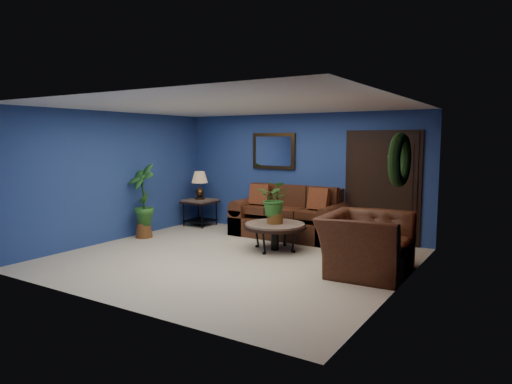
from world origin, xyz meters
The scene contains 18 objects.
floor centered at (0.00, 0.00, 0.00)m, with size 5.50×5.50×0.00m, color beige.
wall_back centered at (0.00, 2.50, 1.25)m, with size 5.50×0.04×2.50m, color navy.
wall_left centered at (-2.75, 0.00, 1.25)m, with size 0.04×5.00×2.50m, color navy.
wall_right_brick centered at (2.75, 0.00, 1.25)m, with size 0.04×5.00×2.50m, color maroon.
ceiling centered at (0.00, 0.00, 2.50)m, with size 5.50×5.00×0.02m, color silver.
crown_molding centered at (2.72, 0.00, 2.43)m, with size 0.03×5.00×0.14m, color white.
wall_mirror centered at (-0.60, 2.46, 1.72)m, with size 1.02×0.06×0.77m, color #452F17.
closet_door centered at (1.75, 2.47, 1.05)m, with size 1.44×0.06×2.18m, color black.
wreath centered at (2.69, 0.05, 1.70)m, with size 0.72×0.72×0.16m, color black.
sofa centered at (0.01, 2.09, 0.34)m, with size 2.30×0.99×1.03m.
coffee_table centered at (0.31, 0.93, 0.42)m, with size 1.12×1.12×0.48m.
end_table centered at (-2.30, 2.05, 0.47)m, with size 0.67×0.67×0.61m.
table_lamp centered at (-2.30, 2.05, 1.01)m, with size 0.37×0.37×0.61m.
side_chair centered at (0.25, 2.11, 0.50)m, with size 0.46×0.46×0.89m.
armchair centered at (2.15, 0.41, 0.44)m, with size 1.35×1.18×0.88m, color #482314.
coffee_plant centered at (0.31, 0.93, 0.90)m, with size 0.62×0.55×0.77m.
floor_plant centered at (2.35, 1.15, 0.40)m, with size 0.40×0.35×0.78m.
tall_plant centered at (-2.45, 0.44, 0.81)m, with size 0.75×0.60×1.49m.
Camera 1 is at (4.26, -6.03, 1.97)m, focal length 32.00 mm.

